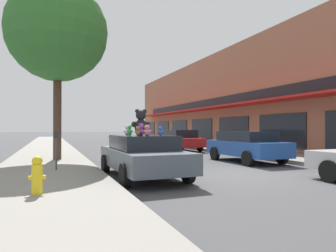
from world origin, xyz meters
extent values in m
plane|color=#424244|center=(0.00, 0.00, 0.00)|extent=(260.00, 260.00, 0.00)
cube|color=gray|center=(-5.67, 0.00, 0.08)|extent=(3.36, 90.00, 0.17)
cube|color=#9E6047|center=(14.50, 13.49, 3.95)|extent=(14.30, 40.46, 7.91)
cube|color=red|center=(6.61, 13.49, 3.19)|extent=(1.47, 33.99, 0.12)
cube|color=black|center=(7.30, 13.49, 3.74)|extent=(0.08, 32.37, 0.70)
cube|color=black|center=(7.31, 5.90, 1.40)|extent=(0.06, 3.84, 2.00)
cube|color=black|center=(7.31, 10.96, 1.40)|extent=(0.06, 3.84, 2.00)
cube|color=black|center=(7.31, 16.01, 1.40)|extent=(0.06, 3.84, 2.00)
cube|color=black|center=(7.31, 21.07, 1.40)|extent=(0.06, 3.84, 2.00)
cube|color=black|center=(7.31, 26.13, 1.40)|extent=(0.06, 3.84, 2.00)
cube|color=black|center=(7.31, 31.19, 1.40)|extent=(0.06, 3.84, 2.00)
cube|color=#4C5660|center=(-2.89, 0.61, 0.60)|extent=(1.87, 4.44, 0.57)
cube|color=black|center=(-2.89, 0.61, 1.10)|extent=(1.63, 2.45, 0.43)
cylinder|color=black|center=(-3.81, 1.97, 0.32)|extent=(0.21, 0.63, 0.63)
cylinder|color=black|center=(-2.01, 1.99, 0.32)|extent=(0.21, 0.63, 0.63)
cylinder|color=black|center=(-3.78, -0.77, 0.32)|extent=(0.21, 0.63, 0.63)
cylinder|color=black|center=(-1.98, -0.75, 0.32)|extent=(0.21, 0.63, 0.63)
ellipsoid|color=black|center=(-2.89, 0.82, 1.57)|extent=(0.46, 0.41, 0.51)
sphere|color=black|center=(-2.89, 0.82, 1.95)|extent=(0.39, 0.39, 0.33)
sphere|color=black|center=(-2.77, 0.80, 2.07)|extent=(0.16, 0.16, 0.14)
sphere|color=black|center=(-3.00, 0.85, 2.07)|extent=(0.16, 0.16, 0.14)
sphere|color=#3A3A3D|center=(-2.86, 0.96, 1.93)|extent=(0.15, 0.15, 0.12)
sphere|color=black|center=(-2.68, 0.81, 1.66)|extent=(0.23, 0.23, 0.19)
sphere|color=black|center=(-3.08, 0.90, 1.66)|extent=(0.23, 0.23, 0.19)
ellipsoid|color=yellow|center=(-2.91, 0.16, 1.41)|extent=(0.19, 0.19, 0.19)
sphere|color=yellow|center=(-2.91, 0.16, 1.54)|extent=(0.17, 0.17, 0.12)
sphere|color=yellow|center=(-2.88, 0.13, 1.59)|extent=(0.07, 0.07, 0.05)
sphere|color=yellow|center=(-2.94, 0.19, 1.59)|extent=(0.07, 0.07, 0.05)
sphere|color=#FFFF4D|center=(-2.88, 0.20, 1.54)|extent=(0.06, 0.06, 0.05)
sphere|color=yellow|center=(-2.85, 0.11, 1.44)|extent=(0.10, 0.10, 0.07)
sphere|color=yellow|center=(-2.96, 0.22, 1.44)|extent=(0.10, 0.10, 0.07)
ellipsoid|color=green|center=(-3.27, 0.75, 1.41)|extent=(0.19, 0.20, 0.20)
sphere|color=green|center=(-3.27, 0.75, 1.56)|extent=(0.17, 0.17, 0.12)
sphere|color=green|center=(-3.25, 0.71, 1.60)|extent=(0.07, 0.07, 0.05)
sphere|color=green|center=(-3.30, 0.78, 1.60)|extent=(0.07, 0.07, 0.05)
sphere|color=#5ADA6D|center=(-3.23, 0.78, 1.55)|extent=(0.07, 0.07, 0.05)
sphere|color=green|center=(-3.22, 0.69, 1.44)|extent=(0.10, 0.10, 0.07)
sphere|color=green|center=(-3.31, 0.82, 1.44)|extent=(0.10, 0.10, 0.07)
ellipsoid|color=blue|center=(-2.37, 0.42, 1.40)|extent=(0.16, 0.17, 0.17)
sphere|color=blue|center=(-2.37, 0.42, 1.52)|extent=(0.15, 0.15, 0.11)
sphere|color=blue|center=(-2.35, 0.39, 1.57)|extent=(0.06, 0.06, 0.05)
sphere|color=blue|center=(-2.39, 0.45, 1.57)|extent=(0.06, 0.06, 0.05)
sphere|color=#548DFF|center=(-2.33, 0.44, 1.52)|extent=(0.06, 0.06, 0.04)
sphere|color=blue|center=(-2.33, 0.37, 1.43)|extent=(0.09, 0.09, 0.06)
sphere|color=blue|center=(-2.40, 0.48, 1.43)|extent=(0.09, 0.09, 0.06)
ellipsoid|color=white|center=(-3.24, 1.21, 1.41)|extent=(0.19, 0.18, 0.20)
sphere|color=white|center=(-3.24, 1.21, 1.56)|extent=(0.17, 0.17, 0.13)
sphere|color=white|center=(-3.20, 1.20, 1.61)|extent=(0.07, 0.07, 0.05)
sphere|color=white|center=(-3.29, 1.23, 1.61)|extent=(0.07, 0.07, 0.05)
sphere|color=white|center=(-3.22, 1.26, 1.55)|extent=(0.06, 0.06, 0.05)
sphere|color=white|center=(-3.16, 1.19, 1.45)|extent=(0.10, 0.10, 0.07)
sphere|color=white|center=(-3.32, 1.25, 1.45)|extent=(0.10, 0.10, 0.07)
ellipsoid|color=orange|center=(-2.73, 1.39, 1.41)|extent=(0.16, 0.14, 0.19)
sphere|color=orange|center=(-2.73, 1.39, 1.54)|extent=(0.13, 0.13, 0.12)
sphere|color=orange|center=(-2.69, 1.39, 1.59)|extent=(0.06, 0.06, 0.05)
sphere|color=orange|center=(-2.78, 1.38, 1.59)|extent=(0.06, 0.06, 0.05)
sphere|color=#FFBA41|center=(-2.74, 1.44, 1.54)|extent=(0.05, 0.05, 0.05)
sphere|color=orange|center=(-2.66, 1.41, 1.44)|extent=(0.08, 0.08, 0.07)
sphere|color=orange|center=(-2.81, 1.39, 1.44)|extent=(0.08, 0.08, 0.07)
ellipsoid|color=pink|center=(-2.95, -0.07, 1.41)|extent=(0.20, 0.20, 0.20)
sphere|color=pink|center=(-2.95, -0.07, 1.56)|extent=(0.18, 0.18, 0.13)
sphere|color=pink|center=(-2.92, -0.10, 1.61)|extent=(0.08, 0.08, 0.05)
sphere|color=pink|center=(-2.98, -0.04, 1.61)|extent=(0.08, 0.08, 0.05)
sphere|color=#FFA3DA|center=(-2.91, -0.03, 1.55)|extent=(0.07, 0.07, 0.05)
sphere|color=pink|center=(-2.89, -0.12, 1.45)|extent=(0.10, 0.10, 0.07)
sphere|color=pink|center=(-3.00, -0.01, 1.45)|extent=(0.10, 0.10, 0.07)
ellipsoid|color=olive|center=(-3.19, 0.10, 1.40)|extent=(0.17, 0.16, 0.17)
sphere|color=olive|center=(-3.19, 0.10, 1.53)|extent=(0.15, 0.15, 0.11)
sphere|color=olive|center=(-3.15, 0.08, 1.57)|extent=(0.06, 0.06, 0.05)
sphere|color=olive|center=(-3.23, 0.11, 1.57)|extent=(0.06, 0.06, 0.05)
sphere|color=tan|center=(-3.17, 0.14, 1.52)|extent=(0.06, 0.06, 0.04)
sphere|color=olive|center=(-3.12, 0.07, 1.43)|extent=(0.09, 0.09, 0.06)
sphere|color=olive|center=(-3.25, 0.14, 1.43)|extent=(0.09, 0.09, 0.06)
ellipsoid|color=purple|center=(-3.07, 0.19, 1.42)|extent=(0.22, 0.21, 0.22)
sphere|color=purple|center=(-3.07, 0.19, 1.59)|extent=(0.19, 0.19, 0.14)
sphere|color=purple|center=(-3.02, 0.21, 1.64)|extent=(0.08, 0.08, 0.06)
sphere|color=purple|center=(-3.11, 0.16, 1.64)|extent=(0.08, 0.08, 0.06)
sphere|color=#BA67ED|center=(-3.10, 0.24, 1.58)|extent=(0.07, 0.07, 0.05)
sphere|color=purple|center=(-3.00, 0.24, 1.46)|extent=(0.11, 0.11, 0.08)
sphere|color=purple|center=(-3.15, 0.15, 1.46)|extent=(0.11, 0.11, 0.08)
cylinder|color=black|center=(1.78, -2.13, 0.32)|extent=(0.20, 0.63, 0.63)
cube|color=#1E4793|center=(2.74, 3.06, 0.63)|extent=(1.77, 4.18, 0.63)
cube|color=black|center=(2.74, 3.06, 1.17)|extent=(1.56, 2.61, 0.43)
cylinder|color=black|center=(1.87, 4.35, 0.32)|extent=(0.20, 0.63, 0.63)
cylinder|color=black|center=(3.61, 4.35, 0.32)|extent=(0.20, 0.63, 0.63)
cylinder|color=black|center=(1.87, 1.76, 0.32)|extent=(0.20, 0.63, 0.63)
cylinder|color=black|center=(3.61, 1.76, 0.32)|extent=(0.20, 0.63, 0.63)
cube|color=maroon|center=(2.74, 10.69, 0.61)|extent=(1.82, 4.62, 0.59)
cube|color=black|center=(2.74, 10.69, 1.17)|extent=(1.60, 2.76, 0.53)
cylinder|color=black|center=(1.84, 12.12, 0.32)|extent=(0.20, 0.63, 0.63)
cylinder|color=black|center=(3.63, 12.12, 0.32)|extent=(0.20, 0.63, 0.63)
cylinder|color=black|center=(1.84, 9.26, 0.32)|extent=(0.20, 0.63, 0.63)
cylinder|color=black|center=(3.63, 9.26, 0.32)|extent=(0.20, 0.63, 0.63)
cylinder|color=#473323|center=(-5.27, 5.74, 2.05)|extent=(0.35, 0.35, 3.78)
sphere|color=#33702D|center=(-5.27, 5.74, 5.80)|extent=(4.37, 4.37, 4.37)
cylinder|color=yellow|center=(-5.81, -1.54, 0.48)|extent=(0.22, 0.22, 0.62)
sphere|color=yellow|center=(-5.81, -1.54, 0.85)|extent=(0.21, 0.21, 0.21)
cylinder|color=yellow|center=(-5.93, -1.54, 0.51)|extent=(0.10, 0.09, 0.09)
cylinder|color=yellow|center=(-5.70, -1.54, 0.51)|extent=(0.10, 0.09, 0.09)
cylinder|color=#4C4C51|center=(-5.38, 2.17, 0.69)|extent=(0.06, 0.06, 1.05)
cube|color=#2D2D33|center=(-5.38, 2.17, 1.33)|extent=(0.14, 0.10, 0.22)
camera|label=1|loc=(-5.56, -8.30, 1.52)|focal=32.00mm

